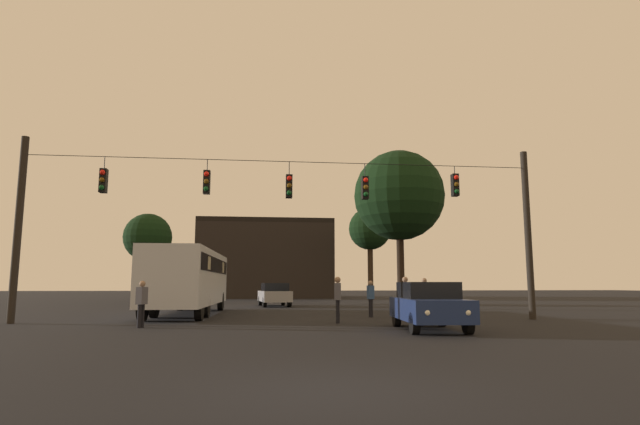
% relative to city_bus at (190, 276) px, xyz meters
% --- Properties ---
extents(ground_plane, '(168.00, 168.00, 0.00)m').
position_rel_city_bus_xyz_m(ground_plane, '(4.47, 6.31, -1.87)').
color(ground_plane, black).
rests_on(ground_plane, ground).
extents(overhead_signal_span, '(20.77, 0.44, 7.15)m').
position_rel_city_bus_xyz_m(overhead_signal_span, '(4.46, -4.96, 2.33)').
color(overhead_signal_span, black).
rests_on(overhead_signal_span, ground).
extents(city_bus, '(2.82, 11.06, 3.00)m').
position_rel_city_bus_xyz_m(city_bus, '(0.00, 0.00, 0.00)').
color(city_bus, '#B7BCC6').
rests_on(city_bus, ground).
extents(car_near_right, '(2.13, 4.44, 1.52)m').
position_rel_city_bus_xyz_m(car_near_right, '(8.82, -9.25, -1.07)').
color(car_near_right, navy).
rests_on(car_near_right, ground).
extents(car_far_left, '(2.22, 4.47, 1.52)m').
position_rel_city_bus_xyz_m(car_far_left, '(4.34, 8.89, -1.07)').
color(car_far_left, '#99999E').
rests_on(car_far_left, ground).
extents(pedestrian_crossing_left, '(0.36, 0.42, 1.72)m').
position_rel_city_bus_xyz_m(pedestrian_crossing_left, '(10.60, -3.41, -0.89)').
color(pedestrian_crossing_left, black).
rests_on(pedestrian_crossing_left, ground).
extents(pedestrian_crossing_center, '(0.30, 0.40, 1.73)m').
position_rel_city_bus_xyz_m(pedestrian_crossing_center, '(6.33, -6.09, -0.88)').
color(pedestrian_crossing_center, black).
rests_on(pedestrian_crossing_center, ground).
extents(pedestrian_crossing_right, '(0.36, 0.42, 1.57)m').
position_rel_city_bus_xyz_m(pedestrian_crossing_right, '(-0.56, -7.34, -0.99)').
color(pedestrian_crossing_right, black).
rests_on(pedestrian_crossing_right, ground).
extents(pedestrian_near_bus, '(0.35, 0.42, 1.76)m').
position_rel_city_bus_xyz_m(pedestrian_near_bus, '(9.45, -4.38, -0.86)').
color(pedestrian_near_bus, black).
rests_on(pedestrian_near_bus, ground).
extents(pedestrian_trailing, '(0.28, 0.38, 1.61)m').
position_rel_city_bus_xyz_m(pedestrian_trailing, '(8.31, -2.81, -0.96)').
color(pedestrian_trailing, black).
rests_on(pedestrian_trailing, ground).
extents(corner_building, '(14.05, 11.90, 8.21)m').
position_rel_city_bus_xyz_m(corner_building, '(3.85, 32.13, 2.24)').
color(corner_building, black).
rests_on(corner_building, ground).
extents(tree_left_silhouette, '(5.49, 5.49, 9.57)m').
position_rel_city_bus_xyz_m(tree_left_silhouette, '(11.74, 4.51, 4.94)').
color(tree_left_silhouette, black).
rests_on(tree_left_silhouette, ground).
extents(tree_behind_building, '(3.73, 3.73, 6.99)m').
position_rel_city_bus_xyz_m(tree_behind_building, '(-5.49, 15.89, 3.22)').
color(tree_behind_building, '#2D2116').
rests_on(tree_behind_building, ground).
extents(tree_right_far, '(4.00, 4.00, 8.66)m').
position_rel_city_bus_xyz_m(tree_right_far, '(13.62, 21.76, 4.71)').
color(tree_right_far, '#2D2116').
rests_on(tree_right_far, ground).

